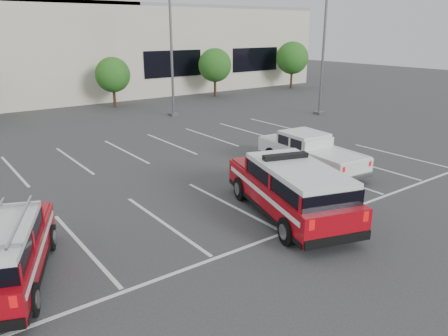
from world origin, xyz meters
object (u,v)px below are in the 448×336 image
Objects in this scene: tree_far_right at (293,59)px; light_pole_right at (324,42)px; ladder_suv at (0,258)px; convention_building at (16,45)px; fire_chief_suv at (291,193)px; tree_mid_right at (114,76)px; tree_right at (215,66)px; light_pole_mid at (171,42)px; white_pickup at (310,156)px.

tree_far_right is 15.24m from light_pole_right.
ladder_suv is at bearing -155.47° from light_pole_right.
fire_chief_suv is (0.84, -33.90, -3.87)m from convention_building.
tree_mid_right is at bearing 83.45° from ladder_suv.
tree_right is (14.91, -9.82, -1.95)m from convention_building.
ladder_suv is at bearing -103.51° from convention_building.
tree_mid_right is at bearing 97.81° from fire_chief_suv.
fire_chief_suv is at bearing -134.98° from tree_far_right.
fire_chief_suv is (-5.98, -18.04, -4.33)m from light_pole_mid.
convention_building is 9.51× the size of fire_chief_suv.
light_pole_mid is (-8.09, -6.05, 2.41)m from tree_right.
convention_building is 15.04× the size of tree_mid_right.
white_pickup is at bearing -114.89° from tree_right.
fire_chief_suv is at bearing -88.58° from convention_building.
tree_far_right is 0.77× the size of fire_chief_suv.
fire_chief_suv is 5.42m from white_pickup.
white_pickup is (5.22, -30.71, -4.06)m from convention_building.
tree_far_right is at bearing 0.00° from tree_mid_right.
white_pickup is at bearing -89.15° from tree_mid_right.
tree_right is 32.31m from ladder_suv.
tree_right is 0.85× the size of ladder_suv.
light_pole_right is at bearing 47.15° from ladder_suv.
convention_building is 26.83m from tree_far_right.
ladder_suv is (-8.69, 1.24, -0.09)m from fire_chief_suv.
tree_mid_right is at bearing -180.00° from tree_right.
tree_far_right reaches higher than ladder_suv.
convention_building is 13.58× the size of tree_right.
light_pole_mid is at bearing 71.50° from ladder_suv.
fire_chief_suv is (-14.98, -12.04, -4.33)m from light_pole_right.
white_pickup is (-9.69, -20.89, -2.11)m from tree_right.
tree_mid_right is at bearing -180.00° from tree_far_right.
tree_mid_right is 0.72× the size of white_pickup.
tree_mid_right is 20.97m from white_pickup.
tree_far_right reaches higher than tree_mid_right.
light_pole_mid is 1.00× the size of light_pole_right.
tree_right is at bearing -33.37° from convention_building.
light_pole_right is (15.82, -21.86, 0.47)m from convention_building.
light_pole_right is 26.39m from ladder_suv.
fire_chief_suv is 8.78m from ladder_suv.
tree_far_right is 19.19m from light_pole_mid.
tree_far_right is at bearing 62.42° from fire_chief_suv.
light_pole_right is (0.91, -12.05, 2.41)m from tree_right.
light_pole_right is at bearing 56.19° from fire_chief_suv.
convention_building is at bearing 146.63° from tree_right.
tree_right is at bearing 36.77° from light_pole_mid.
tree_right is 10.38m from light_pole_mid.
ladder_suv is (-12.76, -22.84, -1.74)m from tree_mid_right.
tree_far_right is at bearing 51.84° from white_pickup.
tree_mid_right is 0.90× the size of tree_right.
convention_building is 12.38× the size of tree_far_right.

